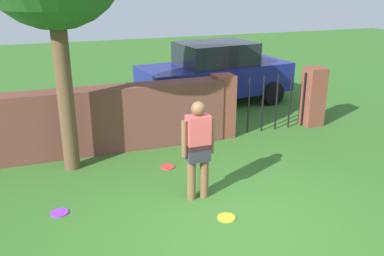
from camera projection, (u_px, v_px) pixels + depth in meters
ground_plane at (236, 229)px, 6.00m from camera, size 40.00×40.00×0.00m
brick_wall at (94, 121)px, 8.46m from camera, size 5.43×0.50×1.33m
person at (198, 146)px, 6.57m from camera, size 0.54×0.23×1.62m
fence_gate at (270, 101)px, 9.69m from camera, size 2.77×0.44×1.40m
car at (215, 73)px, 11.75m from camera, size 4.38×2.34×1.72m
frisbee_red at (168, 167)px, 7.97m from camera, size 0.27×0.27×0.02m
frisbee_purple at (60, 213)px, 6.41m from camera, size 0.27×0.27×0.02m
frisbee_yellow at (226, 218)px, 6.28m from camera, size 0.27×0.27×0.02m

